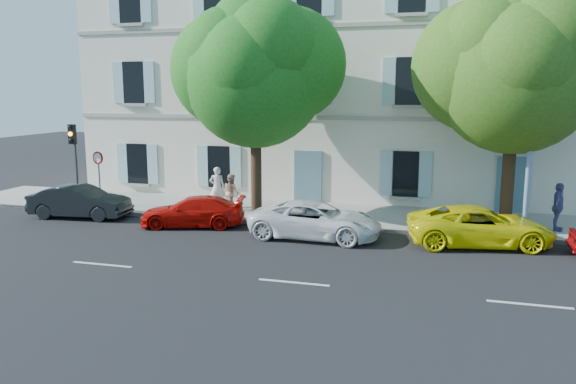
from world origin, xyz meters
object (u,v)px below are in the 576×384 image
(street_lamp, at_px, (535,97))
(pedestrian_b, at_px, (231,192))
(car_white_coupe, at_px, (315,220))
(traffic_light, at_px, (74,147))
(pedestrian_a, at_px, (217,187))
(pedestrian_c, at_px, (558,207))
(car_yellow_supercar, at_px, (480,226))
(car_dark_sedan, at_px, (80,202))
(tree_right, at_px, (515,75))
(car_red_coupe, at_px, (193,212))
(tree_left, at_px, (255,78))
(road_sign, at_px, (99,167))

(street_lamp, relative_size, pedestrian_b, 5.46)
(car_white_coupe, bearing_deg, traffic_light, 82.18)
(pedestrian_a, height_order, pedestrian_c, pedestrian_a)
(traffic_light, height_order, pedestrian_b, traffic_light)
(car_yellow_supercar, distance_m, pedestrian_a, 11.12)
(car_dark_sedan, distance_m, pedestrian_a, 5.69)
(car_white_coupe, distance_m, pedestrian_a, 6.16)
(car_yellow_supercar, height_order, pedestrian_a, pedestrian_a)
(car_dark_sedan, relative_size, pedestrian_a, 2.29)
(car_dark_sedan, xyz_separation_m, tree_right, (16.72, 2.18, 5.06))
(car_white_coupe, distance_m, pedestrian_b, 5.34)
(traffic_light, distance_m, pedestrian_b, 7.14)
(car_red_coupe, height_order, car_white_coupe, car_white_coupe)
(car_dark_sedan, distance_m, car_red_coupe, 5.15)
(street_lamp, bearing_deg, car_red_coupe, -173.26)
(tree_left, height_order, road_sign, tree_left)
(car_dark_sedan, relative_size, car_yellow_supercar, 0.86)
(traffic_light, relative_size, pedestrian_a, 2.01)
(car_white_coupe, bearing_deg, car_yellow_supercar, -83.06)
(road_sign, bearing_deg, pedestrian_a, 13.17)
(street_lamp, xyz_separation_m, pedestrian_a, (-12.34, 1.48, -3.93))
(pedestrian_b, relative_size, pedestrian_c, 0.88)
(tree_right, bearing_deg, road_sign, -178.02)
(traffic_light, xyz_separation_m, road_sign, (0.94, 0.34, -0.86))
(car_dark_sedan, bearing_deg, pedestrian_b, -72.24)
(car_white_coupe, bearing_deg, car_dark_sedan, 88.25)
(car_red_coupe, bearing_deg, street_lamp, 82.20)
(traffic_light, xyz_separation_m, street_lamp, (18.35, 0.05, 2.21))
(tree_right, height_order, street_lamp, tree_right)
(tree_left, relative_size, tree_right, 0.99)
(car_dark_sedan, height_order, road_sign, road_sign)
(car_red_coupe, distance_m, car_yellow_supercar, 10.56)
(car_red_coupe, bearing_deg, road_sign, -122.69)
(car_red_coupe, height_order, pedestrian_b, pedestrian_b)
(pedestrian_c, bearing_deg, car_red_coupe, 112.35)
(car_white_coupe, xyz_separation_m, car_yellow_supercar, (5.59, 0.55, 0.02))
(traffic_light, height_order, pedestrian_c, traffic_light)
(car_red_coupe, height_order, car_yellow_supercar, car_yellow_supercar)
(car_dark_sedan, relative_size, pedestrian_c, 2.33)
(tree_right, height_order, pedestrian_b, tree_right)
(pedestrian_c, bearing_deg, pedestrian_a, 99.99)
(pedestrian_a, xyz_separation_m, pedestrian_c, (13.54, -0.51, -0.02))
(car_dark_sedan, bearing_deg, car_white_coupe, -98.80)
(car_white_coupe, height_order, pedestrian_b, pedestrian_b)
(pedestrian_b, bearing_deg, street_lamp, -142.79)
(car_yellow_supercar, distance_m, traffic_light, 16.95)
(traffic_light, distance_m, street_lamp, 18.48)
(car_red_coupe, distance_m, tree_right, 12.87)
(car_dark_sedan, height_order, traffic_light, traffic_light)
(tree_left, xyz_separation_m, pedestrian_b, (-1.40, 0.79, -4.77))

